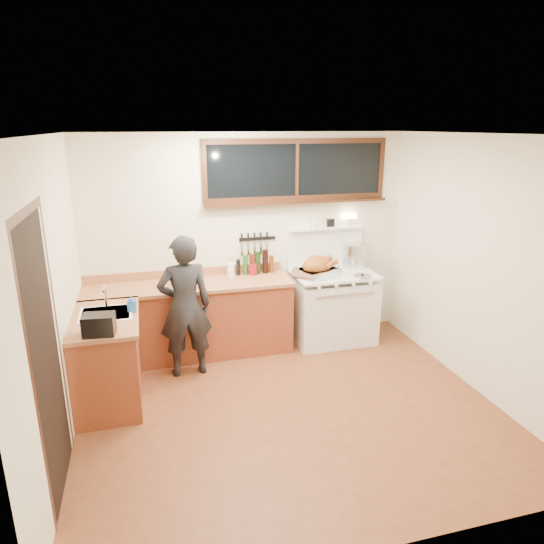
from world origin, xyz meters
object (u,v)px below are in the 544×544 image
object	(u,v)px
vintage_stove	(332,305)
man	(185,307)
roast_turkey	(317,268)
cutting_board	(181,282)

from	to	relation	value
vintage_stove	man	bearing A→B (deg)	-167.27
vintage_stove	roast_turkey	distance (m)	0.60
cutting_board	roast_turkey	world-z (taller)	roast_turkey
man	cutting_board	distance (m)	0.42
man	roast_turkey	xyz separation A→B (m)	(1.64, 0.35, 0.21)
cutting_board	man	bearing A→B (deg)	-89.15
man	cutting_board	xyz separation A→B (m)	(-0.01, 0.39, 0.16)
vintage_stove	cutting_board	distance (m)	1.96
vintage_stove	roast_turkey	world-z (taller)	vintage_stove
vintage_stove	roast_turkey	size ratio (longest dim) A/B	2.65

